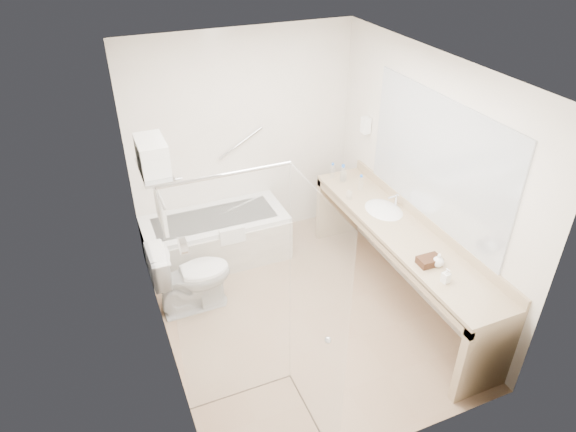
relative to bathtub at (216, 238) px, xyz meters
name	(u,v)px	position (x,y,z in m)	size (l,w,h in m)	color
floor	(299,313)	(0.50, -1.24, -0.28)	(3.20, 3.20, 0.00)	#9A7C5F
ceiling	(303,68)	(0.50, -1.24, 2.22)	(2.60, 3.20, 0.10)	white
wall_back	(244,141)	(0.50, 0.36, 0.97)	(2.60, 0.10, 2.50)	silver
wall_front	(402,328)	(0.50, -2.84, 0.97)	(2.60, 0.10, 2.50)	silver
wall_left	(154,241)	(-0.80, -1.24, 0.97)	(0.10, 3.20, 2.50)	silver
wall_right	(423,182)	(1.80, -1.24, 0.97)	(0.10, 3.20, 2.50)	silver
bathtub	(216,238)	(0.00, 0.00, 0.00)	(1.60, 0.73, 0.59)	white
grab_bar_short	(164,181)	(-0.45, 0.32, 0.67)	(0.03, 0.03, 0.40)	silver
grab_bar_long	(241,143)	(0.45, 0.32, 0.97)	(0.03, 0.03, 0.60)	silver
shower_enclosure	(273,309)	(-0.13, -2.16, 0.79)	(0.96, 0.91, 2.11)	silver
towel_shelf	(154,164)	(-0.67, -0.89, 1.48)	(0.24, 0.55, 0.81)	silver
vanity_counter	(400,248)	(1.52, -1.39, 0.36)	(0.55, 2.70, 0.95)	tan
sink	(383,212)	(1.55, -0.99, 0.54)	(0.40, 0.52, 0.14)	white
faucet	(396,200)	(1.70, -0.99, 0.65)	(0.03, 0.03, 0.14)	silver
mirror	(436,161)	(1.79, -1.39, 1.27)	(0.02, 2.00, 1.20)	silver
hairdryer_unit	(366,125)	(1.75, -0.19, 1.17)	(0.08, 0.10, 0.18)	white
toilet	(192,276)	(-0.45, -0.71, 0.11)	(0.44, 0.80, 0.78)	white
amenity_basket	(429,261)	(1.43, -1.94, 0.61)	(0.20, 0.14, 0.07)	#422317
soap_bottle_a	(445,279)	(1.41, -2.20, 0.61)	(0.06, 0.14, 0.06)	white
soap_bottle_b	(438,261)	(1.49, -1.99, 0.62)	(0.10, 0.13, 0.10)	white
water_bottle_left	(361,183)	(1.54, -0.52, 0.66)	(0.06, 0.06, 0.18)	silver
water_bottle_mid	(343,174)	(1.45, -0.28, 0.67)	(0.07, 0.07, 0.21)	silver
water_bottle_right	(333,171)	(1.39, -0.14, 0.66)	(0.06, 0.06, 0.18)	silver
drinking_glass_near	(344,176)	(1.48, -0.25, 0.62)	(0.08, 0.08, 0.10)	silver
drinking_glass_far	(349,195)	(1.33, -0.65, 0.62)	(0.06, 0.06, 0.08)	silver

